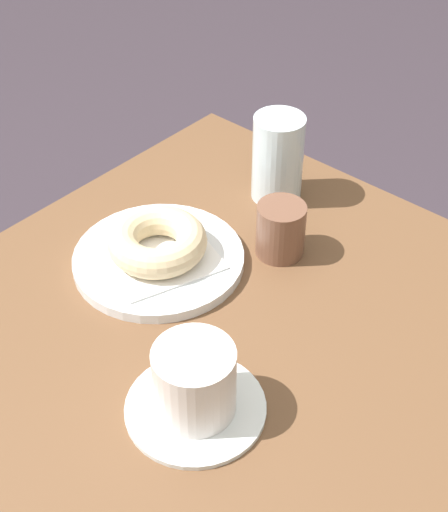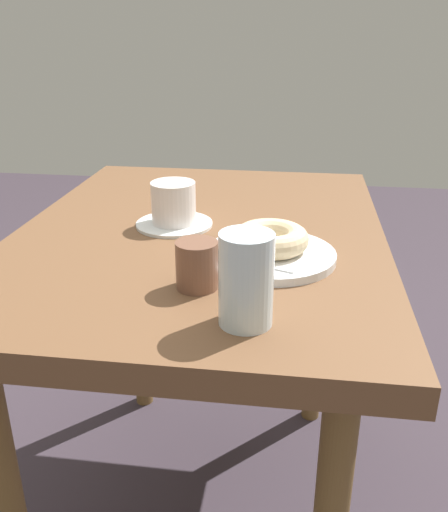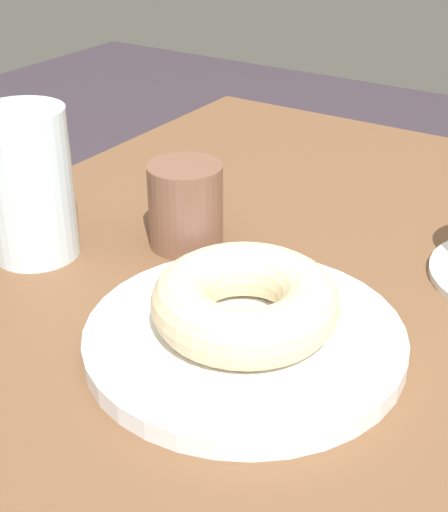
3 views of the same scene
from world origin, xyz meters
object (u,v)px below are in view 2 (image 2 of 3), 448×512
(donut_sugar_ring, at_px, (271,239))
(water_glass, at_px, (246,280))
(coffee_cup, at_px, (174,206))
(plate_sugar_ring, at_px, (270,255))
(sugar_jar, at_px, (197,265))

(donut_sugar_ring, xyz_separation_m, water_glass, (-0.22, 0.02, 0.03))
(coffee_cup, bearing_deg, water_glass, -153.84)
(donut_sugar_ring, relative_size, water_glass, 1.00)
(plate_sugar_ring, distance_m, coffee_cup, 0.25)
(plate_sugar_ring, height_order, coffee_cup, coffee_cup)
(plate_sugar_ring, height_order, donut_sugar_ring, donut_sugar_ring)
(plate_sugar_ring, relative_size, water_glass, 1.75)
(donut_sugar_ring, relative_size, sugar_jar, 1.73)
(plate_sugar_ring, distance_m, donut_sugar_ring, 0.03)
(coffee_cup, height_order, sugar_jar, coffee_cup)
(water_glass, height_order, coffee_cup, water_glass)
(water_glass, height_order, sugar_jar, water_glass)
(water_glass, bearing_deg, plate_sugar_ring, -5.16)
(donut_sugar_ring, distance_m, water_glass, 0.22)
(donut_sugar_ring, height_order, water_glass, water_glass)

